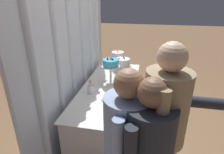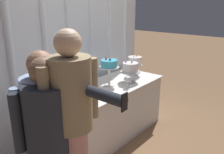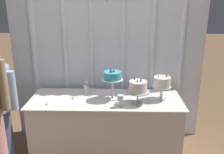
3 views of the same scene
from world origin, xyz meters
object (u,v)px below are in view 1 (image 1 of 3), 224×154
Objects in this scene: cake_display_center at (123,64)px; cake_display_rightmost at (118,56)px; cake_table at (109,109)px; guest_man_dark_suit at (162,137)px; flower_vase at (90,88)px; tealight_near_left at (103,100)px; wine_glass at (128,75)px; cake_display_leftmost at (111,65)px; guest_man_pink_jacket at (126,149)px; tealight_far_left at (115,114)px.

cake_display_center reaches higher than cake_display_rightmost.
guest_man_dark_suit is (-1.17, -0.68, 0.55)m from cake_table.
flower_vase is (-0.99, 0.20, -0.15)m from cake_display_rightmost.
cake_display_center reaches higher than flower_vase.
cake_table is 0.58m from tealight_near_left.
wine_glass is (0.19, -0.25, 0.50)m from cake_table.
cake_display_leftmost is 2.75× the size of wine_glass.
tealight_near_left is (-0.83, 0.13, -0.20)m from cake_display_center.
wine_glass is (0.10, -0.25, -0.18)m from cake_display_leftmost.
cake_display_center is at bearing 27.96° from wine_glass.
tealight_near_left reaches higher than cake_table.
cake_display_center is 1.01× the size of cake_display_rightmost.
guest_man_dark_suit reaches higher than tealight_near_left.
guest_man_pink_jacket is 0.31m from guest_man_dark_suit.
cake_display_rightmost reaches higher than tealight_near_left.
tealight_far_left is 0.35m from tealight_near_left.
wine_glass is at bearing 6.26° from guest_man_pink_jacket.
guest_man_dark_suit is at bearing -138.06° from tealight_near_left.
cake_table is at bearing -179.92° from cake_display_rightmost.
cake_display_leftmost is 1.43m from guest_man_dark_suit.
cake_table is at bearing 18.14° from guest_man_pink_jacket.
tealight_far_left is (-0.90, 0.04, -0.10)m from wine_glass.
cake_display_rightmost is 0.21× the size of guest_man_pink_jacket.
cake_display_leftmost is 2.18× the size of flower_vase.
cake_table is 4.72× the size of cake_display_leftmost.
cake_table is 10.29× the size of flower_vase.
guest_man_dark_suit is (-1.57, -0.54, -0.04)m from cake_display_center.
wine_glass is 4.14× the size of tealight_far_left.
tealight_near_left is (-1.14, -0.01, -0.22)m from cake_display_rightmost.
cake_table is 1.37m from guest_man_pink_jacket.
cake_display_leftmost is 1.40m from guest_man_pink_jacket.
cake_display_center is 1.74× the size of flower_vase.
cake_table is 0.84m from tealight_far_left.
wine_glass is (-0.21, -0.11, -0.09)m from cake_display_center.
guest_man_pink_jacket reaches higher than cake_table.
cake_display_center is at bearing 3.97° from tealight_far_left.
guest_man_dark_suit reaches higher than flower_vase.
cake_display_leftmost is at bearing 112.51° from wine_glass.
tealight_far_left is (-1.11, -0.08, -0.20)m from cake_display_center.
wine_glass is at bearing -152.04° from cake_display_center.
cake_display_leftmost reaches higher than tealight_near_left.
flower_vase is at bearing 136.08° from wine_glass.
cake_display_center is 0.26m from wine_glass.
cake_table is 5.93× the size of cake_display_center.
cake_display_rightmost is 2.00m from guest_man_dark_suit.
tealight_far_left is (-0.80, -0.21, -0.28)m from cake_display_leftmost.
tealight_far_left is at bearing -176.03° from cake_display_center.
cake_display_leftmost is at bearing -1.27° from cake_table.
cake_display_rightmost is at bearing -11.19° from flower_vase.
wine_glass is 3.14× the size of tealight_near_left.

